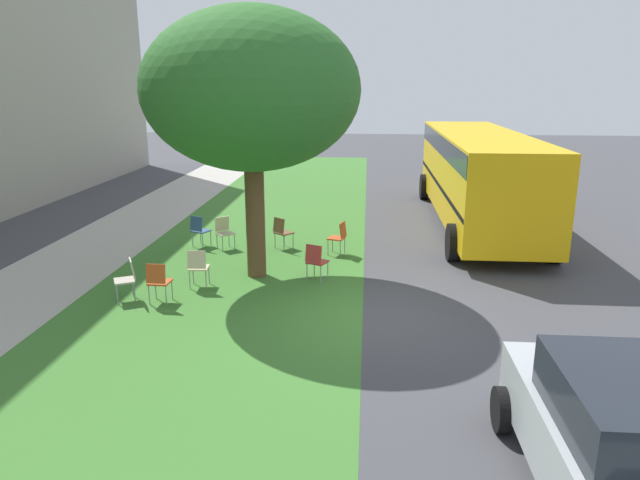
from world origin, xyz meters
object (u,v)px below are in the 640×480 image
(chair_6, at_px, (339,235))
(chair_5, at_px, (199,229))
(chair_3, at_px, (198,265))
(chair_4, at_px, (224,230))
(street_tree, at_px, (251,91))
(chair_7, at_px, (128,277))
(school_bus, at_px, (478,169))
(chair_0, at_px, (316,259))
(chair_2, at_px, (282,231))
(parked_car, at_px, (623,444))
(chair_1, at_px, (158,280))

(chair_6, bearing_deg, chair_5, 83.97)
(chair_3, distance_m, chair_4, 3.08)
(street_tree, distance_m, chair_4, 4.48)
(chair_3, height_order, chair_7, same)
(chair_4, xyz_separation_m, school_bus, (3.42, -7.31, 1.24))
(chair_0, height_order, school_bus, school_bus)
(chair_3, distance_m, school_bus, 9.73)
(chair_2, xyz_separation_m, parked_car, (-9.62, -4.96, 0.32))
(chair_4, height_order, chair_5, same)
(chair_7, bearing_deg, chair_3, -55.10)
(chair_5, distance_m, school_bus, 8.77)
(chair_1, xyz_separation_m, chair_5, (4.19, 0.35, 0.00))
(street_tree, relative_size, chair_1, 6.82)
(street_tree, relative_size, chair_7, 6.82)
(chair_1, relative_size, school_bus, 0.08)
(chair_6, bearing_deg, parked_car, -159.86)
(chair_0, bearing_deg, chair_3, 104.03)
(chair_0, xyz_separation_m, chair_7, (-1.50, 3.79, 0.00))
(chair_0, xyz_separation_m, chair_6, (2.15, -0.42, 0.00))
(chair_4, height_order, parked_car, parked_car)
(street_tree, relative_size, chair_0, 6.82)
(chair_2, xyz_separation_m, chair_6, (-0.39, -1.57, 0.00))
(chair_0, relative_size, school_bus, 0.08)
(chair_0, relative_size, chair_1, 1.00)
(chair_2, height_order, chair_4, same)
(chair_6, relative_size, school_bus, 0.08)
(chair_3, bearing_deg, chair_2, -23.80)
(chair_3, xyz_separation_m, chair_7, (-0.87, 1.24, 0.00))
(chair_4, distance_m, school_bus, 8.16)
(street_tree, distance_m, school_bus, 8.56)
(chair_0, xyz_separation_m, chair_4, (2.44, 2.72, 0.00))
(chair_2, height_order, chair_6, same)
(chair_2, distance_m, parked_car, 10.83)
(chair_1, bearing_deg, chair_7, 79.09)
(chair_0, height_order, chair_5, same)
(chair_7, bearing_deg, street_tree, -52.93)
(street_tree, relative_size, school_bus, 0.58)
(chair_1, xyz_separation_m, chair_7, (0.14, 0.70, 0.00))
(chair_6, distance_m, school_bus, 5.72)
(chair_2, distance_m, school_bus, 6.75)
(chair_2, relative_size, chair_3, 1.00)
(chair_6, bearing_deg, chair_1, 137.18)
(chair_1, bearing_deg, street_tree, -40.88)
(chair_5, bearing_deg, chair_0, -126.61)
(chair_0, relative_size, chair_2, 1.00)
(chair_3, bearing_deg, street_tree, -50.68)
(street_tree, distance_m, chair_3, 3.99)
(chair_1, xyz_separation_m, chair_3, (1.00, -0.54, 0.00))
(chair_3, height_order, school_bus, school_bus)
(street_tree, height_order, chair_2, street_tree)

